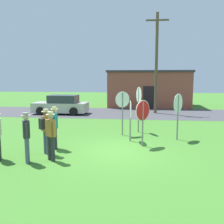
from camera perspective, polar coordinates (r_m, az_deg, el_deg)
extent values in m
plane|color=#3D7528|center=(10.03, 1.09, -9.09)|extent=(80.00, 80.00, 0.00)
cube|color=#424247|center=(20.92, 4.09, -0.24)|extent=(60.00, 6.40, 0.01)
cube|color=brown|center=(26.32, 8.22, 5.03)|extent=(7.92, 4.89, 3.39)
cube|color=#383333|center=(26.30, 8.30, 8.94)|extent=(8.12, 5.09, 0.20)
cube|color=black|center=(23.90, 8.34, 3.22)|extent=(1.10, 0.08, 2.10)
cylinder|color=brown|center=(21.05, 9.93, 10.59)|extent=(0.24, 0.24, 7.98)
cube|color=brown|center=(21.49, 10.15, 19.66)|extent=(1.80, 0.12, 0.12)
cube|color=#B7B2A3|center=(20.87, -11.47, 1.06)|extent=(4.32, 1.85, 0.76)
cube|color=#2D333D|center=(20.73, -10.87, 2.92)|extent=(2.25, 1.56, 0.60)
cylinder|color=black|center=(20.54, -15.79, 0.23)|extent=(0.64, 0.23, 0.64)
cylinder|color=black|center=(22.19, -13.97, 0.83)|extent=(0.64, 0.23, 0.64)
cylinder|color=black|center=(19.65, -8.62, 0.10)|extent=(0.64, 0.23, 0.64)
cylinder|color=black|center=(21.37, -7.30, 0.74)|extent=(0.64, 0.23, 0.64)
cylinder|color=slate|center=(13.49, 5.99, 0.33)|extent=(0.09, 0.09, 2.35)
cylinder|color=white|center=(13.41, 6.04, 3.82)|extent=(0.29, 0.80, 0.84)
cylinder|color=red|center=(13.42, 6.08, 3.82)|extent=(0.27, 0.74, 0.78)
cylinder|color=slate|center=(12.79, 2.37, -0.48)|extent=(0.10, 0.10, 2.15)
cylinder|color=white|center=(12.70, 2.39, 2.83)|extent=(0.66, 0.48, 0.80)
cylinder|color=red|center=(12.71, 2.36, 2.84)|extent=(0.61, 0.45, 0.74)
cylinder|color=slate|center=(11.60, 4.12, -2.21)|extent=(0.08, 0.08, 1.80)
cylinder|color=white|center=(11.52, 4.15, 0.51)|extent=(0.11, 0.83, 0.83)
cylinder|color=red|center=(11.52, 4.20, 0.51)|extent=(0.11, 0.76, 0.77)
cylinder|color=slate|center=(12.21, 14.53, -1.24)|extent=(0.10, 0.10, 2.10)
cylinder|color=white|center=(12.12, 14.63, 1.91)|extent=(0.50, 0.76, 0.90)
cylinder|color=red|center=(12.13, 14.59, 1.91)|extent=(0.47, 0.71, 0.84)
cylinder|color=slate|center=(10.79, 6.88, -2.74)|extent=(0.10, 0.10, 1.90)
cylinder|color=white|center=(10.70, 6.93, 0.32)|extent=(0.58, 0.69, 0.89)
cylinder|color=red|center=(10.70, 6.98, 0.31)|extent=(0.54, 0.64, 0.82)
cylinder|color=#2D2D33|center=(9.33, -13.82, -7.80)|extent=(0.14, 0.14, 0.88)
cylinder|color=#2D2D33|center=(9.15, -13.14, -8.09)|extent=(0.14, 0.14, 0.88)
cube|color=#B27533|center=(9.07, -13.63, -3.50)|extent=(0.42, 0.40, 0.58)
cylinder|color=#B27533|center=(9.28, -14.36, -3.40)|extent=(0.09, 0.09, 0.52)
cylinder|color=#B27533|center=(8.87, -12.86, -3.86)|extent=(0.09, 0.09, 0.52)
sphere|color=tan|center=(9.00, -13.71, -0.91)|extent=(0.21, 0.21, 0.21)
cylinder|color=beige|center=(8.99, -13.73, -0.54)|extent=(0.32, 0.31, 0.02)
cylinder|color=beige|center=(8.99, -13.74, -0.23)|extent=(0.19, 0.19, 0.09)
cylinder|color=#2D2D33|center=(10.80, -12.71, -5.64)|extent=(0.14, 0.14, 0.88)
cylinder|color=#2D2D33|center=(10.59, -12.60, -5.91)|extent=(0.14, 0.14, 0.88)
cube|color=teal|center=(10.55, -12.78, -1.91)|extent=(0.35, 0.42, 0.58)
cylinder|color=teal|center=(10.79, -12.89, -1.81)|extent=(0.09, 0.09, 0.52)
cylinder|color=teal|center=(10.32, -12.65, -2.24)|extent=(0.09, 0.09, 0.52)
sphere|color=beige|center=(10.49, -12.84, 0.32)|extent=(0.21, 0.21, 0.21)
cylinder|color=beige|center=(10.48, -12.85, 0.64)|extent=(0.32, 0.31, 0.02)
cylinder|color=beige|center=(10.48, -12.86, 0.91)|extent=(0.19, 0.19, 0.09)
cube|color=#232328|center=(10.53, -13.70, -1.84)|extent=(0.24, 0.29, 0.40)
cylinder|color=#4C5670|center=(9.36, -18.56, -7.94)|extent=(0.14, 0.14, 0.88)
cylinder|color=#4C5670|center=(9.15, -18.48, -8.30)|extent=(0.14, 0.14, 0.88)
cube|color=#333338|center=(9.09, -18.72, -3.68)|extent=(0.36, 0.42, 0.58)
cylinder|color=#333338|center=(9.32, -18.79, -3.52)|extent=(0.09, 0.09, 0.52)
cylinder|color=#333338|center=(8.85, -18.63, -4.10)|extent=(0.09, 0.09, 0.52)
sphere|color=beige|center=(9.02, -18.83, -1.09)|extent=(0.21, 0.21, 0.21)
cylinder|color=gray|center=(9.01, -18.85, -0.73)|extent=(0.32, 0.31, 0.02)
cylinder|color=gray|center=(9.00, -18.86, -0.41)|extent=(0.19, 0.19, 0.09)
cylinder|color=#4C5670|center=(10.14, -14.73, -6.58)|extent=(0.14, 0.14, 0.88)
cylinder|color=#4C5670|center=(9.95, -14.20, -6.84)|extent=(0.14, 0.14, 0.88)
cube|color=#B27533|center=(9.89, -14.61, -2.61)|extent=(0.41, 0.41, 0.58)
cylinder|color=#B27533|center=(10.11, -15.18, -2.52)|extent=(0.09, 0.09, 0.52)
cylinder|color=#B27533|center=(9.68, -14.01, -2.93)|extent=(0.09, 0.09, 0.52)
sphere|color=brown|center=(9.83, -14.69, -0.23)|extent=(0.21, 0.21, 0.21)
cylinder|color=beige|center=(9.82, -14.70, 0.10)|extent=(0.32, 0.31, 0.02)
cylinder|color=beige|center=(9.81, -14.71, 0.39)|extent=(0.19, 0.19, 0.09)
cube|color=#232328|center=(9.82, -15.51, -2.60)|extent=(0.28, 0.28, 0.40)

